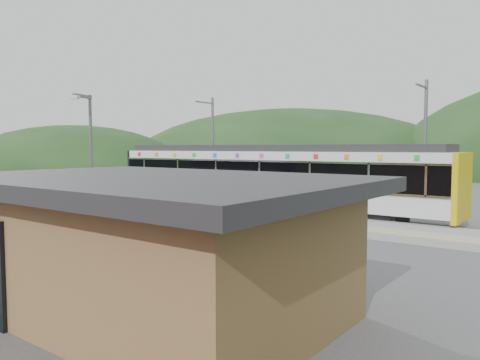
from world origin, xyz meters
The scene contains 9 objects.
ground centered at (0.00, 0.00, 0.00)m, with size 120.00×120.00×0.00m, color #4C4C4F.
hills centered at (6.19, 5.29, 0.00)m, with size 146.00×149.00×26.00m.
platform centered at (0.00, 3.30, 0.15)m, with size 26.00×3.20×0.30m, color #9E9E99.
yellow_line centered at (0.00, 2.00, 0.30)m, with size 26.00×0.10×0.01m, color yellow.
train centered at (-0.78, 6.00, 2.06)m, with size 20.44×3.01×3.74m.
catenary_mast_west centered at (-7.00, 8.56, 3.65)m, with size 0.18×1.80×7.00m.
catenary_mast_east centered at (7.00, 8.56, 3.65)m, with size 0.18×1.80×7.00m.
station_shelter centered at (6.00, -9.01, 1.55)m, with size 9.20×6.20×3.00m.
lamp_post centered at (-1.35, -5.30, 3.34)m, with size 0.39×1.03×5.58m.
Camera 1 is at (13.69, -15.92, 3.62)m, focal length 35.00 mm.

